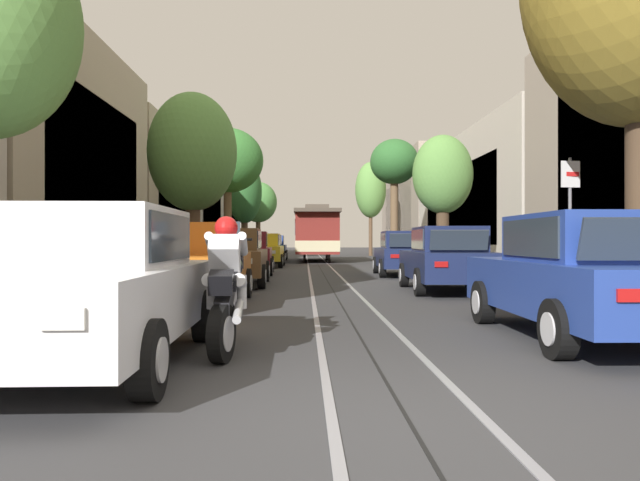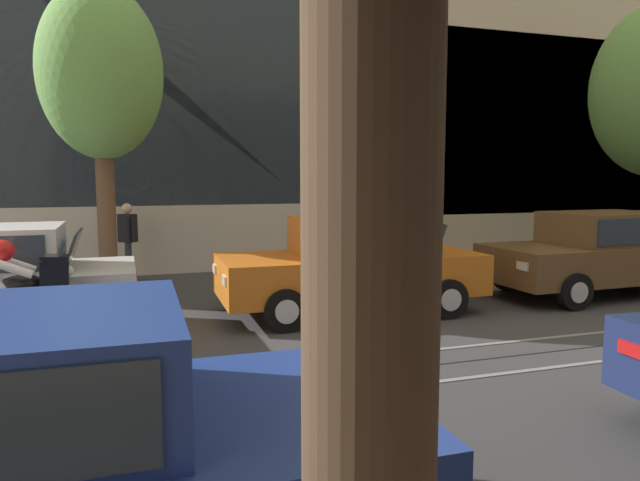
{
  "view_description": "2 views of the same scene",
  "coord_description": "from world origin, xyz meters",
  "views": [
    {
      "loc": [
        -0.72,
        -3.77,
        1.24
      ],
      "look_at": [
        0.03,
        24.08,
        1.26
      ],
      "focal_mm": 32.79,
      "sensor_mm": 36.0,
      "label": 1
    },
    {
      "loc": [
        5.98,
        4.22,
        2.26
      ],
      "look_at": [
        -2.32,
        6.94,
        1.29
      ],
      "focal_mm": 32.5,
      "sensor_mm": 36.0,
      "label": 2
    }
  ],
  "objects": [
    {
      "name": "pedestrian_on_right_pavement",
      "position": [
        -7.05,
        4.14,
        0.95
      ],
      "size": [
        0.55,
        0.42,
        1.68
      ],
      "color": "#282D38",
      "rests_on": "ground"
    },
    {
      "name": "street_tree_kerb_left_near",
      "position": [
        -4.82,
        3.81,
        3.97
      ],
      "size": [
        2.42,
        2.08,
        5.5
      ],
      "color": "brown",
      "rests_on": "ground"
    },
    {
      "name": "parked_car_brown_mid_left",
      "position": [
        -2.74,
        12.66,
        0.8
      ],
      "size": [
        2.07,
        4.39,
        1.58
      ],
      "color": "brown",
      "rests_on": "ground"
    },
    {
      "name": "motorcycle_with_rider",
      "position": [
        -1.59,
        2.78,
        0.78
      ],
      "size": [
        0.56,
        1.96,
        1.52
      ],
      "color": "black",
      "rests_on": "ground"
    },
    {
      "name": "parked_car_orange_second_left",
      "position": [
        -2.88,
        7.69,
        0.8
      ],
      "size": [
        2.03,
        4.37,
        1.58
      ],
      "color": "orange",
      "rests_on": "ground"
    }
  ]
}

